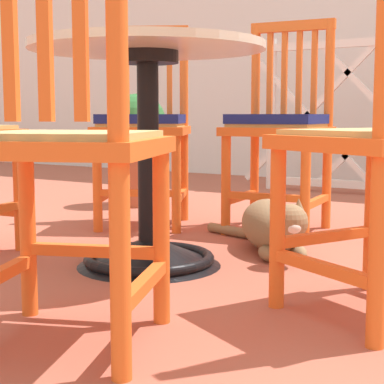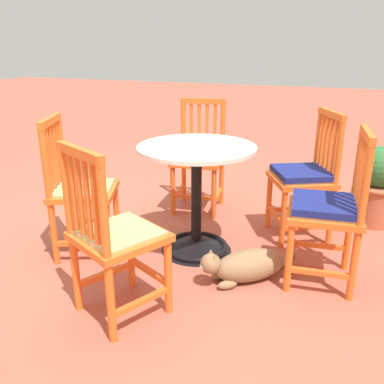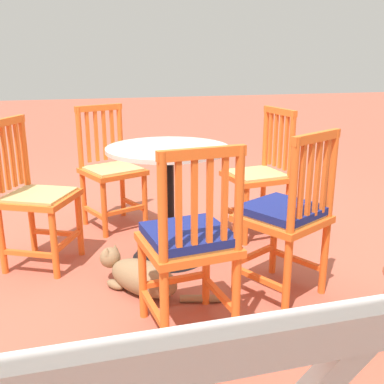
{
  "view_description": "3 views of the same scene",
  "coord_description": "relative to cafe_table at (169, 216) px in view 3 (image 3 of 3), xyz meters",
  "views": [
    {
      "loc": [
        1.14,
        -1.48,
        0.5
      ],
      "look_at": [
        0.0,
        0.3,
        0.24
      ],
      "focal_mm": 59.09,
      "sensor_mm": 36.0,
      "label": 1
    },
    {
      "loc": [
        2.29,
        1.08,
        1.34
      ],
      "look_at": [
        -0.17,
        0.12,
        0.38
      ],
      "focal_mm": 38.62,
      "sensor_mm": 36.0,
      "label": 2
    },
    {
      "loc": [
        0.49,
        2.85,
        1.25
      ],
      "look_at": [
        -0.23,
        0.22,
        0.44
      ],
      "focal_mm": 42.51,
      "sensor_mm": 36.0,
      "label": 3
    }
  ],
  "objects": [
    {
      "name": "cafe_table",
      "position": [
        0.0,
        0.0,
        0.0
      ],
      "size": [
        0.76,
        0.76,
        0.73
      ],
      "color": "black",
      "rests_on": "ground_plane"
    },
    {
      "name": "orange_chair_facing_out",
      "position": [
        0.81,
        -0.13,
        0.15
      ],
      "size": [
        0.54,
        0.54,
        0.91
      ],
      "color": "orange",
      "rests_on": "ground_plane"
    },
    {
      "name": "orange_chair_at_corner",
      "position": [
        0.29,
        -0.7,
        0.15
      ],
      "size": [
        0.52,
        0.52,
        0.91
      ],
      "color": "orange",
      "rests_on": "ground_plane"
    },
    {
      "name": "orange_chair_tucked_in",
      "position": [
        0.09,
        0.83,
        0.16
      ],
      "size": [
        0.44,
        0.44,
        0.91
      ],
      "color": "orange",
      "rests_on": "ground_plane"
    },
    {
      "name": "orange_chair_by_planter",
      "position": [
        -0.73,
        -0.25,
        0.15
      ],
      "size": [
        0.45,
        0.45,
        0.91
      ],
      "color": "orange",
      "rests_on": "ground_plane"
    },
    {
      "name": "ground_plane",
      "position": [
        0.09,
        -0.18,
        -0.28
      ],
      "size": [
        24.0,
        24.0,
        0.0
      ],
      "primitive_type": "plane",
      "color": "#AD5642"
    },
    {
      "name": "orange_chair_near_fence",
      "position": [
        -0.49,
        0.63,
        0.16
      ],
      "size": [
        0.54,
        0.54,
        0.91
      ],
      "color": "orange",
      "rests_on": "ground_plane"
    },
    {
      "name": "tabby_cat",
      "position": [
        0.26,
        0.4,
        -0.19
      ],
      "size": [
        0.61,
        0.49,
        0.23
      ],
      "color": "#8E704C",
      "rests_on": "ground_plane"
    }
  ]
}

